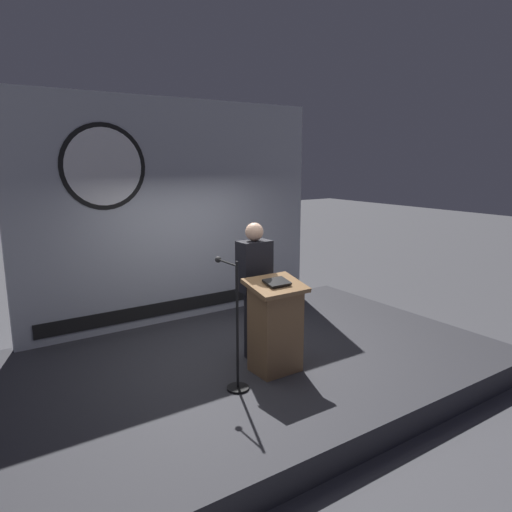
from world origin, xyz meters
TOP-DOWN VIEW (x-y plane):
  - ground_plane at (0.00, 0.00)m, footprint 40.00×40.00m
  - stage_platform at (0.00, 0.00)m, footprint 6.40×4.00m
  - banner_display at (-0.03, 1.85)m, footprint 4.70×0.12m
  - podium at (0.12, -0.49)m, footprint 0.64×0.50m
  - speaker_person at (0.15, -0.01)m, footprint 0.40×0.26m
  - microphone_stand at (-0.49, -0.58)m, footprint 0.24×0.54m

SIDE VIEW (x-z plane):
  - ground_plane at x=0.00m, z-range 0.00..0.00m
  - stage_platform at x=0.00m, z-range 0.00..0.30m
  - microphone_stand at x=-0.49m, z-range 0.09..1.50m
  - podium at x=0.12m, z-range 0.29..1.39m
  - speaker_person at x=0.15m, z-range 0.32..2.01m
  - banner_display at x=-0.03m, z-range 0.30..3.60m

